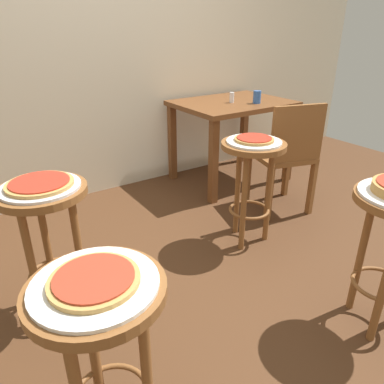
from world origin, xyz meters
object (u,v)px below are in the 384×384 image
Objects in this scene: pizza_middle at (94,280)px; wooden_chair at (286,154)px; pizza_leftside at (254,139)px; cup_near_edge at (257,97)px; pizza_rear at (40,183)px; serving_plate_rear at (40,187)px; stool_middle at (102,333)px; serving_plate_middle at (95,284)px; condiment_shaker at (232,97)px; stool_rear at (47,223)px; dining_table at (232,114)px; stool_leftside at (252,169)px; serving_plate_leftside at (254,142)px.

wooden_chair is at bearing 27.63° from pizza_middle.
cup_near_edge reaches higher than pizza_leftside.
cup_near_edge reaches higher than pizza_rear.
cup_near_edge is at bearing 20.21° from serving_plate_rear.
stool_middle is 1.93× the size of serving_plate_middle.
serving_plate_middle is 1.50× the size of pizza_leftside.
condiment_shaker reaches higher than serving_plate_middle.
stool_middle is 0.18m from serving_plate_middle.
condiment_shaker reaches higher than pizza_middle.
stool_rear is 0.71× the size of dining_table.
stool_middle is 6.64× the size of cup_near_edge.
serving_plate_middle reaches higher than stool_leftside.
stool_middle and stool_rear have the same top height.
serving_plate_leftside is at bearing 30.50° from stool_middle.
stool_middle is 0.80m from pizza_rear.
pizza_rear is at bearing -159.79° from cup_near_edge.
condiment_shaker is (-0.05, -0.04, 0.16)m from dining_table.
stool_middle is 2.88× the size of pizza_leftside.
dining_table reaches higher than stool_leftside.
condiment_shaker is (1.82, 1.63, 0.08)m from serving_plate_middle.
pizza_middle reaches higher than stool_middle.
dining_table is (1.83, 0.89, -0.10)m from pizza_rear.
serving_plate_rear reaches higher than stool_rear.
serving_plate_rear is at bearing 87.32° from stool_middle.
dining_table is at bearing 57.37° from pizza_leftside.
pizza_leftside is 0.28× the size of wooden_chair.
pizza_rear is at bearing 179.18° from pizza_leftside.
pizza_leftside reaches higher than serving_plate_middle.
pizza_leftside reaches higher than serving_plate_rear.
pizza_leftside is at bearing -122.63° from dining_table.
pizza_middle is 2.92× the size of condiment_shaker.
cup_near_edge is at bearing 20.21° from stool_rear.
stool_leftside is 1.98× the size of serving_plate_rear.
serving_plate_middle and serving_plate_rear have the same top height.
condiment_shaker is at bearing 58.32° from serving_plate_leftside.
wooden_chair is (1.75, 0.17, -0.23)m from serving_plate_rear.
condiment_shaker is (0.54, 0.87, 0.26)m from stool_leftside.
stool_rear is at bearing -154.38° from condiment_shaker.
stool_middle is 2.50m from dining_table.
pizza_rear is at bearing 179.18° from stool_leftside.
stool_rear is 1.76m from wooden_chair.
pizza_middle is at bearing -92.68° from stool_rear.
pizza_rear is at bearing 87.32° from serving_plate_middle.
serving_plate_rear is 0.02m from pizza_rear.
pizza_leftside is at bearing 30.50° from pizza_middle.
stool_rear is (0.04, 0.77, -0.20)m from pizza_middle.
wooden_chair reaches higher than pizza_rear.
serving_plate_leftside is (0.00, 0.00, 0.18)m from stool_leftside.
serving_plate_leftside is at bearing -160.27° from wooden_chair.
serving_plate_middle is 0.79m from stool_rear.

